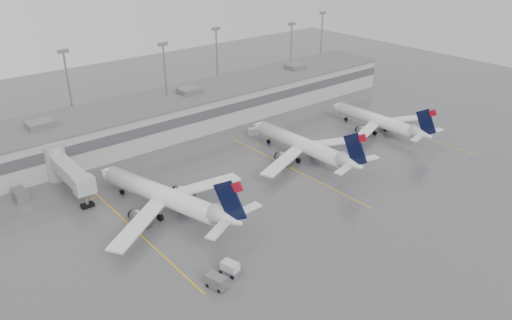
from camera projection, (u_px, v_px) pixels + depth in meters
ground at (318, 258)px, 73.82m from camera, size 260.00×260.00×0.00m
terminal at (134, 123)px, 112.52m from camera, size 152.00×17.00×9.45m
light_masts at (119, 84)px, 113.19m from camera, size 142.40×8.00×20.60m
jet_bridge_right at (64, 168)px, 92.33m from camera, size 4.00×17.20×7.00m
stand_markings at (223, 196)px, 90.58m from camera, size 105.25×40.00×0.01m
jet_mid_left at (167, 196)px, 83.79m from camera, size 29.01×32.95×10.90m
jet_mid_right at (304, 145)px, 103.57m from camera, size 28.60×32.07×10.37m
jet_far_right at (380, 121)px, 117.15m from camera, size 26.31×29.46×9.54m
baggage_tug at (230, 269)px, 70.34m from camera, size 2.52×3.25×1.85m
baggage_cart at (216, 281)px, 67.56m from camera, size 2.33×3.17×1.83m
gse_uld_b at (122, 180)px, 94.40m from camera, size 2.66×2.04×1.69m
gse_uld_c at (253, 131)px, 116.97m from camera, size 2.56×2.16×1.54m
gse_loader at (20, 195)px, 89.05m from camera, size 2.19×3.38×2.07m
cone_b at (91, 198)px, 89.18m from camera, size 0.47×0.47×0.75m
cone_c at (257, 143)px, 111.73m from camera, size 0.49×0.49×0.78m
cone_d at (382, 119)px, 125.51m from camera, size 0.38×0.38×0.61m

